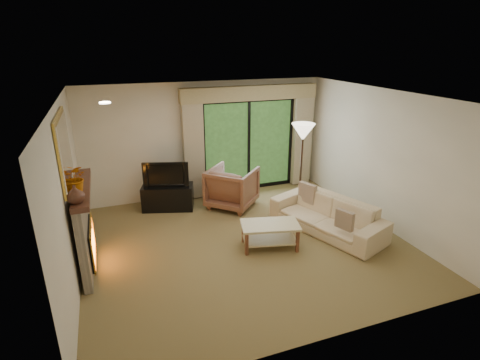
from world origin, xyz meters
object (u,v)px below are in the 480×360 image
object	(u,v)px
armchair	(232,187)
coffee_table	(270,235)
sofa	(327,215)
media_console	(168,197)

from	to	relation	value
armchair	coffee_table	distance (m)	1.89
coffee_table	armchair	bearing A→B (deg)	105.10
sofa	coffee_table	xyz separation A→B (m)	(-1.26, -0.18, -0.10)
armchair	sofa	size ratio (longest dim) A/B	0.44
coffee_table	sofa	bearing A→B (deg)	21.76
sofa	coffee_table	size ratio (longest dim) A/B	2.22
armchair	sofa	distance (m)	2.15
sofa	coffee_table	distance (m)	1.28
media_console	coffee_table	size ratio (longest dim) A/B	1.07
armchair	media_console	bearing A→B (deg)	29.42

